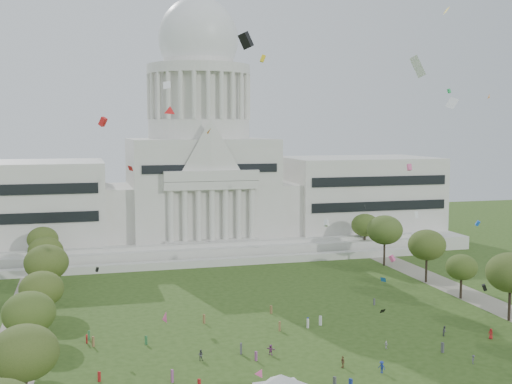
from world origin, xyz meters
name	(u,v)px	position (x,y,z in m)	size (l,w,h in m)	color
ground	(333,376)	(0.00, 0.00, 0.00)	(400.00, 400.00, 0.00)	#2E4916
capitol	(200,177)	(0.00, 113.59, 22.30)	(160.00, 64.50, 91.30)	silver
path_left	(19,341)	(-48.00, 30.00, 0.02)	(8.00, 160.00, 0.04)	gray
path_right	(487,302)	(48.00, 30.00, 0.02)	(8.00, 160.00, 0.04)	gray
row_tree_l_1	(24,353)	(-44.07, -2.96, 8.95)	(8.86, 8.86, 12.59)	black
row_tree_l_2	(29,313)	(-45.04, 17.30, 8.51)	(8.42, 8.42, 11.97)	black
row_tree_r_2	(511,273)	(44.17, 17.44, 9.66)	(9.55, 9.55, 13.58)	black
row_tree_l_3	(41,289)	(-44.09, 33.92, 8.21)	(8.12, 8.12, 11.55)	black
row_tree_r_3	(462,267)	(44.40, 34.48, 7.08)	(7.01, 7.01, 9.98)	black
row_tree_l_4	(46,263)	(-44.08, 52.42, 9.39)	(9.29, 9.29, 13.21)	black
row_tree_r_4	(427,245)	(44.76, 50.04, 9.29)	(9.19, 9.19, 13.06)	black
row_tree_l_5	(46,251)	(-45.22, 71.01, 8.42)	(8.33, 8.33, 11.85)	black
row_tree_r_5	(385,230)	(43.49, 70.19, 9.93)	(9.82, 9.82, 13.96)	black
row_tree_l_6	(43,239)	(-46.87, 89.14, 8.27)	(8.19, 8.19, 11.64)	black
row_tree_r_6	(365,225)	(45.96, 88.13, 8.51)	(8.42, 8.42, 11.97)	black
event_tent	(281,381)	(-11.06, -8.62, 3.79)	(9.20, 9.20, 4.89)	#4C4C4C
person_0	(491,334)	(34.02, 8.90, 0.95)	(0.93, 0.61, 1.90)	#B21E1E
person_2	(445,331)	(26.86, 12.47, 0.94)	(0.92, 0.57, 1.89)	#4C4C51
person_3	(382,367)	(7.77, -0.67, 0.96)	(1.24, 0.64, 1.92)	navy
person_4	(343,362)	(2.81, 2.97, 0.95)	(1.12, 0.61, 1.90)	olive
person_5	(271,350)	(-6.57, 11.48, 0.89)	(1.65, 0.65, 1.78)	#994C8C
person_8	(201,355)	(-18.35, 12.10, 0.90)	(0.88, 0.54, 1.80)	#4C4C51
person_9	(473,359)	(23.74, -1.08, 0.75)	(0.97, 0.50, 1.50)	#4C4C51
person_10	(386,345)	(13.49, 9.17, 0.70)	(0.81, 0.44, 1.39)	silver
distant_crowd	(237,348)	(-11.82, 13.66, 0.87)	(62.26, 40.81, 1.93)	navy
kite_swarm	(322,167)	(2.00, 10.79, 31.36)	(92.72, 104.11, 58.53)	green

